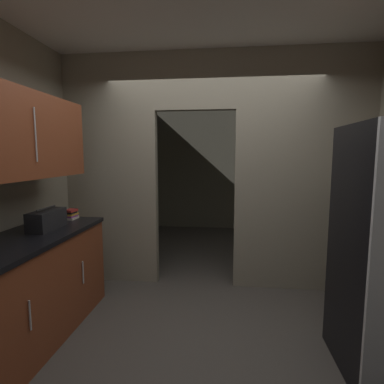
% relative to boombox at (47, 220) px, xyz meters
% --- Properties ---
extents(ground, '(20.00, 20.00, 0.00)m').
position_rel_boombox_xyz_m(ground, '(1.48, -0.16, -1.02)').
color(ground, '#47423D').
extents(kitchen_overhead_slab, '(4.08, 6.50, 0.06)m').
position_rel_boombox_xyz_m(kitchen_overhead_slab, '(1.48, 0.22, 1.84)').
color(kitchen_overhead_slab, silver).
extents(kitchen_partition, '(3.68, 0.12, 2.82)m').
position_rel_boombox_xyz_m(kitchen_partition, '(1.53, 1.09, 0.48)').
color(kitchen_partition, gray).
rests_on(kitchen_partition, ground).
extents(adjoining_room_shell, '(3.68, 3.07, 2.82)m').
position_rel_boombox_xyz_m(adjoining_room_shell, '(1.48, 3.17, 0.40)').
color(adjoining_room_shell, gray).
rests_on(adjoining_room_shell, ground).
extents(lower_cabinet_run, '(0.66, 1.81, 0.93)m').
position_rel_boombox_xyz_m(lower_cabinet_run, '(-0.03, -0.32, -0.55)').
color(lower_cabinet_run, brown).
rests_on(lower_cabinet_run, ground).
extents(upper_cabinet_counterside, '(0.36, 1.63, 0.71)m').
position_rel_boombox_xyz_m(upper_cabinet_counterside, '(-0.03, -0.32, 0.76)').
color(upper_cabinet_counterside, brown).
extents(boombox, '(0.18, 0.41, 0.21)m').
position_rel_boombox_xyz_m(boombox, '(0.00, 0.00, 0.00)').
color(boombox, black).
rests_on(boombox, lower_cabinet_run).
extents(book_stack, '(0.13, 0.16, 0.11)m').
position_rel_boombox_xyz_m(book_stack, '(-0.01, 0.45, -0.04)').
color(book_stack, beige).
rests_on(book_stack, lower_cabinet_run).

